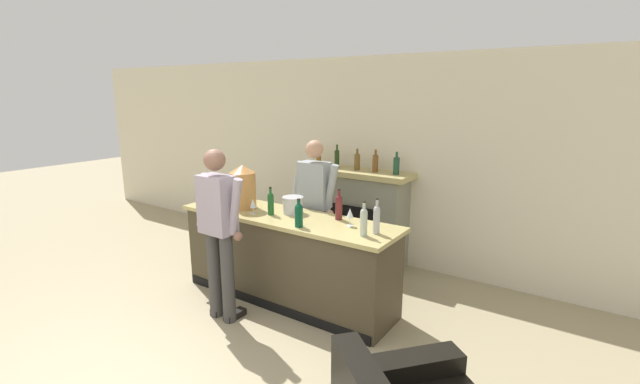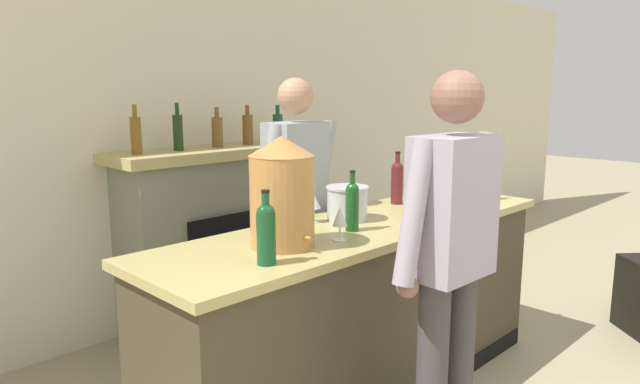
{
  "view_description": "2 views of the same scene",
  "coord_description": "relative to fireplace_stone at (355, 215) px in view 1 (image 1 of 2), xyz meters",
  "views": [
    {
      "loc": [
        2.65,
        -1.55,
        2.28
      ],
      "look_at": [
        0.06,
        2.29,
        1.2
      ],
      "focal_mm": 24.0,
      "sensor_mm": 36.0,
      "label": 1
    },
    {
      "loc": [
        -2.41,
        0.01,
        1.69
      ],
      "look_at": [
        -0.17,
        2.24,
        1.11
      ],
      "focal_mm": 32.0,
      "sensor_mm": 36.0,
      "label": 2
    }
  ],
  "objects": [
    {
      "name": "wine_bottle_riesling_slim",
      "position": [
        1.03,
        -1.43,
        0.48
      ],
      "size": [
        0.06,
        0.06,
        0.34
      ],
      "color": "#B3B8BA",
      "rests_on": "bar_counter"
    },
    {
      "name": "wine_bottle_merlot_tall",
      "position": [
        0.96,
        -1.56,
        0.47
      ],
      "size": [
        0.07,
        0.07,
        0.33
      ],
      "color": "#B0BFAD",
      "rests_on": "bar_counter"
    },
    {
      "name": "bar_counter",
      "position": [
        -0.05,
        -1.44,
        -0.16
      ],
      "size": [
        2.56,
        0.71,
        0.98
      ],
      "color": "#443B28",
      "rests_on": "ground_plane"
    },
    {
      "name": "fireplace_stone",
      "position": [
        0.0,
        0.0,
        0.0
      ],
      "size": [
        1.55,
        0.52,
        1.6
      ],
      "color": "gray",
      "rests_on": "ground_plane"
    },
    {
      "name": "wine_bottle_rose_blush",
      "position": [
        -0.88,
        -1.62,
        0.47
      ],
      "size": [
        0.08,
        0.08,
        0.31
      ],
      "color": "#164B26",
      "rests_on": "bar_counter"
    },
    {
      "name": "ice_bucket_steel",
      "position": [
        -0.06,
        -1.32,
        0.42
      ],
      "size": [
        0.23,
        0.23,
        0.19
      ],
      "color": "silver",
      "rests_on": "bar_counter"
    },
    {
      "name": "wall_back_panel",
      "position": [
        0.09,
        0.26,
        0.72
      ],
      "size": [
        12.0,
        0.07,
        2.75
      ],
      "color": "beige",
      "rests_on": "ground_plane"
    },
    {
      "name": "person_customer",
      "position": [
        -0.34,
        -2.15,
        0.32
      ],
      "size": [
        0.66,
        0.31,
        1.76
      ],
      "color": "#403F3E",
      "rests_on": "ground_plane"
    },
    {
      "name": "wine_glass_front_left",
      "position": [
        0.7,
        -1.38,
        0.46
      ],
      "size": [
        0.07,
        0.07,
        0.19
      ],
      "color": "silver",
      "rests_on": "bar_counter"
    },
    {
      "name": "potted_plant_corner",
      "position": [
        -2.11,
        -0.48,
        -0.3
      ],
      "size": [
        0.46,
        0.45,
        0.74
      ],
      "color": "#4F503E",
      "rests_on": "ground_plane"
    },
    {
      "name": "wine_glass_by_dispenser",
      "position": [
        -0.4,
        -1.58,
        0.44
      ],
      "size": [
        0.07,
        0.07,
        0.16
      ],
      "color": "silver",
      "rests_on": "bar_counter"
    },
    {
      "name": "wine_glass_near_bucket",
      "position": [
        -0.23,
        -1.23,
        0.44
      ],
      "size": [
        0.08,
        0.08,
        0.17
      ],
      "color": "silver",
      "rests_on": "bar_counter"
    },
    {
      "name": "wine_bottle_burgundy_dark",
      "position": [
        -0.22,
        -1.5,
        0.46
      ],
      "size": [
        0.07,
        0.07,
        0.31
      ],
      "color": "#18501F",
      "rests_on": "bar_counter"
    },
    {
      "name": "copper_dispenser",
      "position": [
        -0.66,
        -1.47,
        0.58
      ],
      "size": [
        0.3,
        0.34,
        0.5
      ],
      "color": "#C28344",
      "rests_on": "bar_counter"
    },
    {
      "name": "person_bartender",
      "position": [
        -0.05,
        -0.91,
        0.32
      ],
      "size": [
        0.66,
        0.32,
        1.75
      ],
      "color": "#3D403A",
      "rests_on": "ground_plane"
    },
    {
      "name": "wine_bottle_port_short",
      "position": [
        0.29,
        -1.67,
        0.46
      ],
      "size": [
        0.08,
        0.08,
        0.29
      ],
      "color": "#094228",
      "rests_on": "bar_counter"
    },
    {
      "name": "wine_bottle_chardonnay_pale",
      "position": [
        0.49,
        -1.24,
        0.47
      ],
      "size": [
        0.08,
        0.08,
        0.33
      ],
      "color": "maroon",
      "rests_on": "bar_counter"
    }
  ]
}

